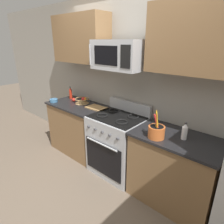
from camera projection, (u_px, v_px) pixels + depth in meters
ground_plane at (85, 193)px, 2.62m from camera, size 16.00×16.00×0.00m
wall_back at (134, 87)px, 2.91m from camera, size 8.00×0.10×2.60m
counter_left at (78, 128)px, 3.51m from camera, size 1.08×0.62×0.91m
range_oven at (117, 144)px, 2.93m from camera, size 0.76×0.66×1.09m
counter_right at (173, 170)px, 2.37m from camera, size 1.04×0.62×0.91m
microwave at (120, 55)px, 2.49m from camera, size 0.70×0.44×0.38m
upper_cabinets_left at (80, 39)px, 3.10m from camera, size 1.07×0.34×0.73m
upper_cabinets_right at (197, 38)px, 1.95m from camera, size 1.03×0.34×0.73m
utensil_crock at (156, 131)px, 2.17m from camera, size 0.19×0.19×0.32m
fruit_basket at (82, 100)px, 3.39m from camera, size 0.25×0.25×0.11m
apple_loose at (74, 100)px, 3.49m from camera, size 0.07×0.07×0.07m
cutting_board at (97, 108)px, 3.15m from camera, size 0.38×0.23×0.02m
bottle_vinegar at (185, 132)px, 2.14m from camera, size 0.06×0.06×0.20m
bottle_hot_sauce at (71, 93)px, 3.64m from camera, size 0.05×0.05×0.23m
prep_bowl at (54, 100)px, 3.47m from camera, size 0.14×0.14×0.05m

